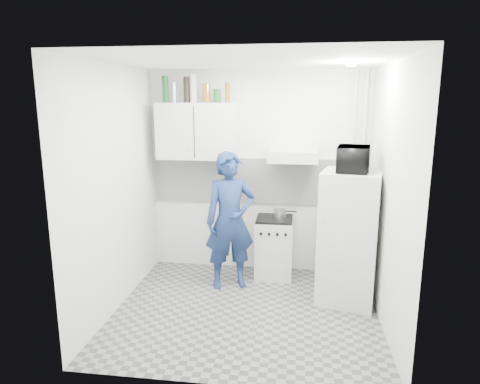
# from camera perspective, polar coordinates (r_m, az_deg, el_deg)

# --- Properties ---
(floor) EXTENTS (2.80, 2.80, 0.00)m
(floor) POSITION_cam_1_polar(r_m,az_deg,el_deg) (4.80, 0.78, -15.55)
(floor) COLOR slate
(floor) RESTS_ON ground
(ceiling) EXTENTS (2.80, 2.80, 0.00)m
(ceiling) POSITION_cam_1_polar(r_m,az_deg,el_deg) (4.27, 0.88, 17.09)
(ceiling) COLOR white
(ceiling) RESTS_ON wall_back
(wall_back) EXTENTS (2.80, 0.00, 2.80)m
(wall_back) POSITION_cam_1_polar(r_m,az_deg,el_deg) (5.57, 2.38, 2.52)
(wall_back) COLOR silver
(wall_back) RESTS_ON floor
(wall_left) EXTENTS (0.00, 2.60, 2.60)m
(wall_left) POSITION_cam_1_polar(r_m,az_deg,el_deg) (4.73, -16.27, 0.28)
(wall_left) COLOR silver
(wall_left) RESTS_ON floor
(wall_right) EXTENTS (0.00, 2.60, 2.60)m
(wall_right) POSITION_cam_1_polar(r_m,az_deg,el_deg) (4.41, 19.18, -0.74)
(wall_right) COLOR silver
(wall_right) RESTS_ON floor
(person) EXTENTS (0.70, 0.57, 1.65)m
(person) POSITION_cam_1_polar(r_m,az_deg,el_deg) (5.11, -1.31, -3.85)
(person) COLOR navy
(person) RESTS_ON floor
(stove) EXTENTS (0.47, 0.47, 0.75)m
(stove) POSITION_cam_1_polar(r_m,az_deg,el_deg) (5.55, 4.56, -7.45)
(stove) COLOR beige
(stove) RESTS_ON floor
(fridge) EXTENTS (0.74, 0.74, 1.48)m
(fridge) POSITION_cam_1_polar(r_m,az_deg,el_deg) (4.92, 14.32, -5.87)
(fridge) COLOR silver
(fridge) RESTS_ON floor
(stove_top) EXTENTS (0.45, 0.45, 0.03)m
(stove_top) POSITION_cam_1_polar(r_m,az_deg,el_deg) (5.43, 4.63, -3.59)
(stove_top) COLOR black
(stove_top) RESTS_ON stove
(saucepan) EXTENTS (0.16, 0.16, 0.09)m
(saucepan) POSITION_cam_1_polar(r_m,az_deg,el_deg) (5.48, 5.29, -2.82)
(saucepan) COLOR silver
(saucepan) RESTS_ON stove_top
(microwave) EXTENTS (0.53, 0.40, 0.27)m
(microwave) POSITION_cam_1_polar(r_m,az_deg,el_deg) (4.73, 14.88, 4.29)
(microwave) COLOR black
(microwave) RESTS_ON fridge
(bottle_a) EXTENTS (0.08, 0.08, 0.33)m
(bottle_a) POSITION_cam_1_polar(r_m,az_deg,el_deg) (5.55, -9.91, 13.34)
(bottle_a) COLOR #144C1E
(bottle_a) RESTS_ON upper_cabinet
(bottle_b) EXTENTS (0.06, 0.06, 0.25)m
(bottle_b) POSITION_cam_1_polar(r_m,az_deg,el_deg) (5.52, -8.80, 12.97)
(bottle_b) COLOR silver
(bottle_b) RESTS_ON upper_cabinet
(bottle_c) EXTENTS (0.08, 0.08, 0.31)m
(bottle_c) POSITION_cam_1_polar(r_m,az_deg,el_deg) (5.47, -7.12, 13.38)
(bottle_c) COLOR black
(bottle_c) RESTS_ON upper_cabinet
(bottle_d) EXTENTS (0.08, 0.08, 0.35)m
(bottle_d) POSITION_cam_1_polar(r_m,az_deg,el_deg) (5.45, -6.23, 13.60)
(bottle_d) COLOR #B2B7BC
(bottle_d) RESTS_ON upper_cabinet
(canister_a) EXTENTS (0.09, 0.09, 0.23)m
(canister_a) POSITION_cam_1_polar(r_m,az_deg,el_deg) (5.42, -4.51, 13.00)
(canister_a) COLOR brown
(canister_a) RESTS_ON upper_cabinet
(canister_b) EXTENTS (0.09, 0.09, 0.17)m
(canister_b) POSITION_cam_1_polar(r_m,az_deg,el_deg) (5.39, -3.06, 12.69)
(canister_b) COLOR #144C1E
(canister_b) RESTS_ON upper_cabinet
(bottle_e) EXTENTS (0.06, 0.06, 0.24)m
(bottle_e) POSITION_cam_1_polar(r_m,az_deg,el_deg) (5.37, -1.68, 13.11)
(bottle_e) COLOR brown
(bottle_e) RESTS_ON upper_cabinet
(upper_cabinet) EXTENTS (1.00, 0.35, 0.70)m
(upper_cabinet) POSITION_cam_1_polar(r_m,az_deg,el_deg) (5.46, -5.69, 8.09)
(upper_cabinet) COLOR silver
(upper_cabinet) RESTS_ON wall_back
(range_hood) EXTENTS (0.60, 0.50, 0.14)m
(range_hood) POSITION_cam_1_polar(r_m,az_deg,el_deg) (5.26, 7.05, 4.84)
(range_hood) COLOR beige
(range_hood) RESTS_ON wall_back
(backsplash) EXTENTS (2.74, 0.03, 0.60)m
(backsplash) POSITION_cam_1_polar(r_m,az_deg,el_deg) (5.58, 2.36, 1.49)
(backsplash) COLOR white
(backsplash) RESTS_ON wall_back
(pipe_a) EXTENTS (0.05, 0.05, 2.60)m
(pipe_a) POSITION_cam_1_polar(r_m,az_deg,el_deg) (5.53, 15.85, 1.98)
(pipe_a) COLOR beige
(pipe_a) RESTS_ON floor
(pipe_b) EXTENTS (0.04, 0.04, 2.60)m
(pipe_b) POSITION_cam_1_polar(r_m,az_deg,el_deg) (5.51, 14.62, 2.03)
(pipe_b) COLOR beige
(pipe_b) RESTS_ON floor
(ceiling_spot_fixture) EXTENTS (0.10, 0.10, 0.02)m
(ceiling_spot_fixture) POSITION_cam_1_polar(r_m,az_deg,el_deg) (4.46, 14.61, 16.11)
(ceiling_spot_fixture) COLOR white
(ceiling_spot_fixture) RESTS_ON ceiling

